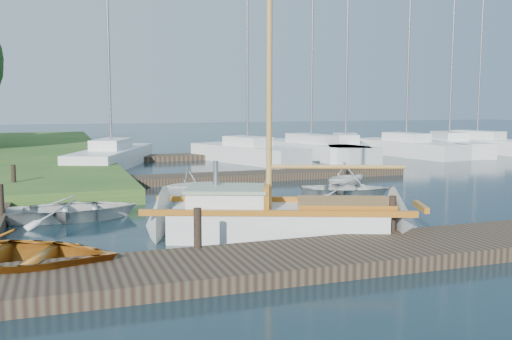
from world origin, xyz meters
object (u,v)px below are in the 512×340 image
object	(u,v)px
mooring_post_1	(198,228)
marina_boat_3	(311,148)
tender_d	(347,174)
marina_boat_7	(477,143)
tender_c	(346,187)
marina_boat_2	(247,152)
mooring_post_4	(1,200)
tender_b	(191,181)
mooring_post_5	(14,177)
mooring_post_2	(392,214)
sailboat	(284,222)
marina_boat_6	(449,145)
marina_boat_4	(345,148)
marina_boat_5	(406,146)
tender_a	(73,206)
marina_boat_0	(112,156)

from	to	relation	value
mooring_post_1	marina_boat_3	distance (m)	22.60
tender_d	marina_boat_7	bearing A→B (deg)	-77.48
tender_c	marina_boat_2	xyz separation A→B (m)	(0.47, 12.04, 0.25)
marina_boat_7	tender_c	bearing A→B (deg)	112.48
mooring_post_4	tender_b	bearing A→B (deg)	25.19
mooring_post_4	mooring_post_5	xyz separation A→B (m)	(0.00, 5.00, 0.00)
mooring_post_2	marina_boat_7	size ratio (longest dim) A/B	0.07
mooring_post_2	tender_b	xyz separation A→B (m)	(-2.86, 7.65, -0.12)
marina_boat_2	marina_boat_3	size ratio (longest dim) A/B	0.84
mooring_post_1	tender_d	bearing A→B (deg)	45.51
mooring_post_1	marina_boat_2	xyz separation A→B (m)	(7.25, 18.43, -0.13)
marina_boat_3	sailboat	bearing A→B (deg)	143.07
sailboat	marina_boat_6	world-z (taller)	marina_boat_6
marina_boat_4	marina_boat_5	world-z (taller)	marina_boat_5
tender_c	marina_boat_3	size ratio (longest dim) A/B	0.25
marina_boat_2	marina_boat_4	bearing A→B (deg)	-106.00
marina_boat_6	sailboat	bearing A→B (deg)	147.88
mooring_post_4	marina_boat_6	world-z (taller)	marina_boat_6
tender_a	marina_boat_6	distance (m)	26.96
marina_boat_0	marina_boat_7	bearing A→B (deg)	-65.34
tender_d	marina_boat_3	distance (m)	12.51
mooring_post_5	tender_a	distance (m)	5.01
marina_boat_5	tender_a	bearing A→B (deg)	113.82
mooring_post_2	tender_a	world-z (taller)	mooring_post_2
mooring_post_4	marina_boat_2	size ratio (longest dim) A/B	0.08
marina_boat_6	marina_boat_7	xyz separation A→B (m)	(2.67, 0.57, 0.00)
tender_a	sailboat	bearing A→B (deg)	-128.15
mooring_post_2	marina_boat_3	xyz separation A→B (m)	(7.03, 19.44, -0.13)
marina_boat_6	marina_boat_5	bearing A→B (deg)	106.71
marina_boat_5	marina_boat_6	world-z (taller)	marina_boat_5
mooring_post_2	marina_boat_5	world-z (taller)	marina_boat_5
mooring_post_1	marina_boat_5	xyz separation A→B (m)	(17.69, 18.95, -0.12)
sailboat	marina_boat_2	world-z (taller)	marina_boat_2
tender_c	marina_boat_2	world-z (taller)	marina_boat_2
tender_a	marina_boat_0	world-z (taller)	marina_boat_0
marina_boat_2	marina_boat_6	size ratio (longest dim) A/B	0.95
mooring_post_1	tender_d	distance (m)	10.66
tender_a	marina_boat_3	distance (m)	19.70
tender_d	marina_boat_2	world-z (taller)	marina_boat_2
tender_c	tender_d	xyz separation A→B (m)	(0.70, 1.22, 0.26)
tender_c	marina_boat_5	size ratio (longest dim) A/B	0.25
tender_a	tender_c	world-z (taller)	tender_a
tender_c	mooring_post_2	bearing A→B (deg)	178.84
tender_d	marina_boat_6	world-z (taller)	marina_boat_6
tender_c	marina_boat_3	xyz separation A→B (m)	(4.75, 13.05, 0.25)
tender_b	tender_c	xyz separation A→B (m)	(5.13, -1.27, -0.26)
marina_boat_4	marina_boat_7	size ratio (longest dim) A/B	0.84
mooring_post_5	marina_boat_7	world-z (taller)	marina_boat_7
tender_d	mooring_post_1	bearing A→B (deg)	111.35
mooring_post_4	marina_boat_3	world-z (taller)	marina_boat_3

